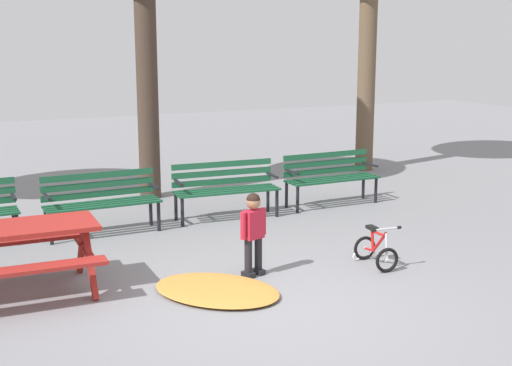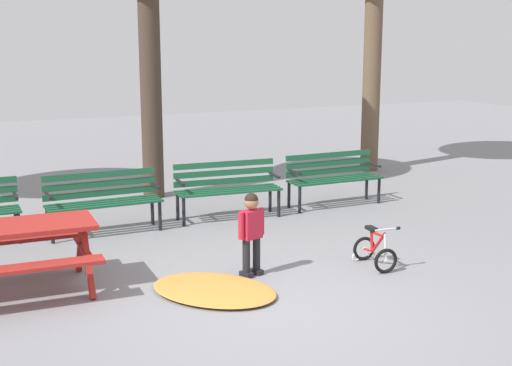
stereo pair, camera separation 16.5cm
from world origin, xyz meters
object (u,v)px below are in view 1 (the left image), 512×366
Objects in this scene: picnic_table at (10,242)px; kids_bicycle at (375,250)px; park_bench_right at (225,185)px; child_standing at (253,228)px; park_bench_far_right at (330,174)px; park_bench_left at (101,198)px.

kids_bicycle is at bearing -11.85° from picnic_table.
kids_bicycle is (4.07, -0.85, -0.39)m from picnic_table.
child_standing reaches higher than park_bench_right.
park_bench_right is 3.02m from kids_bicycle.
picnic_table is at bearing -158.13° from park_bench_far_right.
child_standing is (-0.77, -2.59, 0.06)m from park_bench_right.
park_bench_left is at bearing 114.12° from child_standing.
park_bench_left reaches higher than picnic_table.
park_bench_far_right is 1.64× the size of child_standing.
park_bench_far_right is at bearing 68.32° from kids_bicycle.
park_bench_far_right is (1.89, 0.05, 0.00)m from park_bench_right.
child_standing is at bearing -11.68° from picnic_table.
kids_bicycle is at bearing -12.15° from child_standing.
kids_bicycle is at bearing -111.68° from park_bench_far_right.
picnic_table is 3.17× the size of kids_bicycle.
park_bench_left reaches higher than kids_bicycle.
park_bench_right is 1.66× the size of child_standing.
park_bench_right reaches higher than picnic_table.
park_bench_left is at bearing -178.69° from park_bench_right.
child_standing is at bearing -135.17° from park_bench_far_right.
park_bench_right is 2.71m from child_standing.
kids_bicycle is at bearing -47.57° from park_bench_left.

